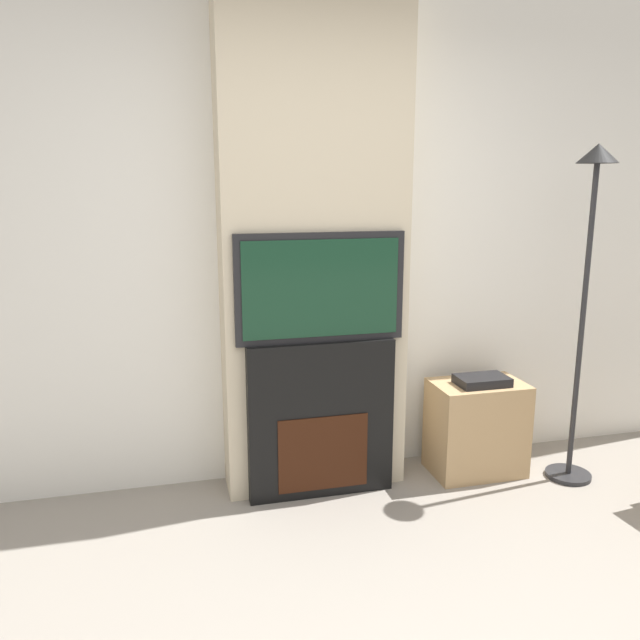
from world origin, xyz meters
The scene contains 6 objects.
wall_back centered at (0.00, 2.03, 1.35)m, with size 6.00×0.06×2.70m.
chimney_breast centered at (0.00, 1.86, 1.35)m, with size 0.98×0.29×2.70m.
fireplace centered at (0.00, 1.71, 0.43)m, with size 0.79×0.15×0.86m.
television centered at (0.00, 1.71, 1.14)m, with size 0.89×0.07×0.57m.
floor_lamp centered at (1.44, 1.53, 1.25)m, with size 0.25×0.25×1.86m.
media_stand centered at (0.94, 1.73, 0.28)m, with size 0.53×0.34×0.60m.
Camera 1 is at (-0.77, -1.35, 1.67)m, focal length 35.00 mm.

